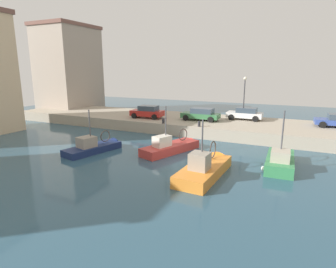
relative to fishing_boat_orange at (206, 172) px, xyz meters
name	(u,v)px	position (x,y,z in m)	size (l,w,h in m)	color
water_surface	(192,162)	(1.93, 1.72, -0.11)	(80.00, 80.00, 0.00)	#2D5166
quay_wall	(228,127)	(13.43, 1.72, 0.49)	(9.00, 56.00, 1.20)	#ADA08C
fishing_boat_orange	(206,172)	(0.00, 0.00, 0.00)	(6.58, 2.50, 4.75)	orange
fishing_boat_navy	(97,149)	(1.23, 10.13, 0.02)	(5.96, 2.92, 4.38)	navy
fishing_boat_red	(173,150)	(3.90, 4.17, 0.00)	(6.50, 3.71, 4.69)	#BC3833
fishing_boat_green	(280,164)	(3.81, -4.32, 0.01)	(5.58, 2.08, 4.96)	#388951
parked_car_red	(148,112)	(11.54, 10.92, 1.83)	(2.10, 3.93, 1.47)	red
parked_car_green	(201,114)	(12.78, 4.72, 1.79)	(2.02, 4.26, 1.38)	#387547
parked_car_white	(245,113)	(15.36, 0.30, 1.80)	(2.07, 3.91, 1.39)	silver
mooring_bollard_south	(199,124)	(9.28, 3.72, 1.36)	(0.28, 0.28, 0.55)	#2D2D33
mooring_bollard_mid	(163,121)	(9.28, 7.72, 1.36)	(0.28, 0.28, 0.55)	#2D2D33
quay_streetlamp	(244,91)	(14.93, 0.47, 4.34)	(0.36, 0.36, 4.83)	#38383D
waterfront_building_central	(69,70)	(16.66, 27.64, 6.60)	(8.64, 6.93, 13.39)	#A39384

